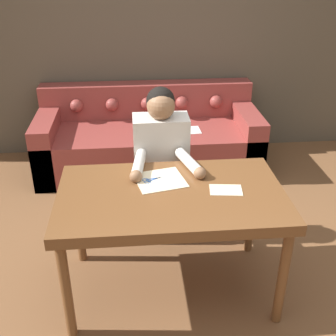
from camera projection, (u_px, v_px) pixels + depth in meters
The scene contains 8 objects.
ground_plane at pixel (186, 282), 2.89m from camera, with size 16.00×16.00×0.00m, color brown.
wall_back at pixel (160, 29), 4.24m from camera, with size 8.00×0.06×2.60m.
dining_table at pixel (171, 203), 2.54m from camera, with size 1.36×0.80×0.75m.
couch at pixel (149, 139), 4.30m from camera, with size 2.18×0.90×0.79m.
person at pixel (161, 168), 3.07m from camera, with size 0.48×0.62×1.21m.
pattern_paper_main at pixel (160, 180), 2.63m from camera, with size 0.35×0.33×0.00m.
pattern_paper_offcut at pixel (226, 190), 2.52m from camera, with size 0.21×0.15×0.00m.
scissors at pixel (154, 179), 2.64m from camera, with size 0.22×0.14×0.01m.
Camera 1 is at (-0.31, -2.17, 2.04)m, focal length 45.00 mm.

